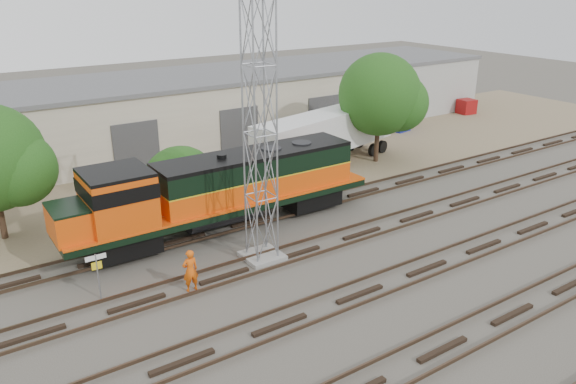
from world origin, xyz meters
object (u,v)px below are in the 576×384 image
worker (190,270)px  signal_tower (260,139)px  semi_trailer (329,132)px  locomotive (218,190)px

worker → signal_tower: bearing=-167.3°
worker → semi_trailer: semi_trailer is taller
locomotive → worker: size_ratio=8.86×
semi_trailer → locomotive: bearing=-167.4°
worker → locomotive: bearing=-128.1°
signal_tower → semi_trailer: 15.04m
locomotive → semi_trailer: 12.80m
locomotive → worker: bearing=-128.8°
locomotive → signal_tower: 5.20m
signal_tower → worker: size_ratio=6.33×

